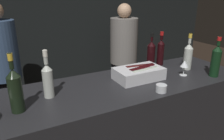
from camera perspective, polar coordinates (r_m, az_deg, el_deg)
wall_back_chalkboard at (r=3.66m, az=-15.91°, el=12.91°), size 6.40×0.06×2.80m
ice_bin_with_bottles at (r=1.88m, az=7.21°, el=-0.68°), size 0.40×0.24×0.11m
wine_glass at (r=2.03m, az=18.41°, el=1.42°), size 0.07×0.07×0.14m
candle_votive at (r=1.67m, az=12.75°, el=-4.67°), size 0.08×0.08×0.06m
red_wine_bottle_tall at (r=2.26m, az=12.57°, el=4.84°), size 0.07×0.07×0.34m
white_wine_bottle at (r=1.58m, az=-16.44°, el=-2.20°), size 0.07×0.07×0.34m
rose_wine_bottle at (r=2.21m, az=19.26°, el=3.67°), size 0.08×0.08×0.35m
red_wine_bottle_burgundy at (r=2.10m, az=25.50°, el=2.37°), size 0.08×0.08×0.35m
champagne_bottle at (r=1.45m, az=-23.94°, el=-4.63°), size 0.08×0.08×0.37m
red_wine_bottle_black_foil at (r=2.23m, az=10.16°, el=4.50°), size 0.08×0.08×0.33m
person_in_hoodie at (r=2.98m, az=-26.52°, el=1.00°), size 0.40×0.40×1.69m
person_blond_tee at (r=3.42m, az=3.05°, el=4.60°), size 0.42×0.42×1.63m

